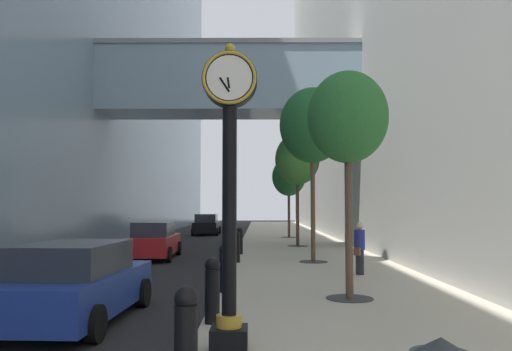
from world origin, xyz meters
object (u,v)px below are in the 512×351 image
(bollard_fifth, at_px, (236,246))
(bollard_sixth, at_px, (240,240))
(street_clock, at_px, (229,179))
(street_tree_far, at_px, (289,177))
(bollard_second, at_px, (212,288))
(street_tree_near, at_px, (348,119))
(car_blue_far, at_px, (77,283))
(car_black_near, at_px, (207,225))
(car_red_mid, at_px, (154,241))
(bollard_third, at_px, (225,267))
(bollard_nearest, at_px, (186,335))
(bollard_fourth, at_px, (232,254))
(street_tree_mid_far, at_px, (297,160))
(street_tree_mid_near, at_px, (312,126))
(pedestrian_walking, at_px, (360,247))

(bollard_fifth, relative_size, bollard_sixth, 1.00)
(street_clock, bearing_deg, street_tree_far, 84.72)
(street_clock, xyz_separation_m, bollard_second, (-0.41, 1.79, -1.93))
(street_tree_near, bearing_deg, car_blue_far, -162.29)
(bollard_second, relative_size, bollard_sixth, 1.00)
(street_tree_far, relative_size, car_black_near, 1.19)
(car_red_mid, bearing_deg, bollard_third, -68.52)
(bollard_fifth, distance_m, car_red_mid, 4.64)
(bollard_nearest, distance_m, car_red_mid, 16.66)
(bollard_sixth, distance_m, car_blue_far, 13.12)
(street_clock, bearing_deg, bollard_fifth, 91.99)
(bollard_third, xyz_separation_m, bollard_fourth, (0.00, 3.37, 0.00))
(bollard_fourth, relative_size, street_tree_mid_far, 0.20)
(bollard_fourth, relative_size, car_black_near, 0.26)
(street_tree_mid_near, height_order, car_blue_far, street_tree_mid_near)
(bollard_nearest, distance_m, car_blue_far, 4.87)
(bollard_second, distance_m, street_tree_mid_near, 11.70)
(street_clock, relative_size, bollard_fifth, 3.86)
(bollard_nearest, bearing_deg, street_tree_far, 84.20)
(bollard_third, relative_size, bollard_sixth, 1.00)
(bollard_nearest, height_order, car_black_near, car_black_near)
(bollard_third, bearing_deg, car_red_mid, 111.48)
(street_clock, xyz_separation_m, car_black_near, (-3.79, 33.47, -1.88))
(bollard_fourth, distance_m, pedestrian_walking, 4.06)
(bollard_second, height_order, street_tree_mid_far, street_tree_mid_far)
(bollard_third, bearing_deg, street_tree_far, 82.48)
(bollard_third, distance_m, bollard_fourth, 3.37)
(car_red_mid, bearing_deg, bollard_second, -73.81)
(car_blue_far, bearing_deg, bollard_fourth, 65.73)
(bollard_second, xyz_separation_m, bollard_third, (0.00, 3.37, 0.00))
(street_tree_mid_far, distance_m, pedestrian_walking, 12.11)
(bollard_nearest, xyz_separation_m, car_blue_far, (-2.74, 4.03, -0.00))
(bollard_fourth, bearing_deg, street_tree_mid_far, 75.33)
(bollard_fifth, distance_m, bollard_sixth, 3.37)
(bollard_nearest, distance_m, street_tree_mid_far, 22.07)
(street_tree_near, bearing_deg, bollard_third, 163.38)
(bollard_second, relative_size, bollard_third, 1.00)
(bollard_nearest, relative_size, bollard_fifth, 1.00)
(bollard_nearest, xyz_separation_m, street_tree_mid_near, (2.98, 13.67, 4.69))
(bollard_sixth, relative_size, car_red_mid, 0.26)
(bollard_third, bearing_deg, bollard_fourth, 90.00)
(street_tree_mid_near, bearing_deg, bollard_nearest, -102.28)
(bollard_nearest, height_order, car_blue_far, car_blue_far)
(street_tree_mid_near, bearing_deg, street_tree_far, 90.00)
(street_tree_near, height_order, car_blue_far, street_tree_near)
(bollard_sixth, distance_m, pedestrian_walking, 7.93)
(street_tree_mid_near, distance_m, car_red_mid, 8.57)
(bollard_fifth, xyz_separation_m, car_blue_far, (-2.74, -9.46, -0.00))
(bollard_second, xyz_separation_m, bollard_sixth, (0.00, 13.49, 0.00))
(street_tree_far, bearing_deg, bollard_fourth, -98.82)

